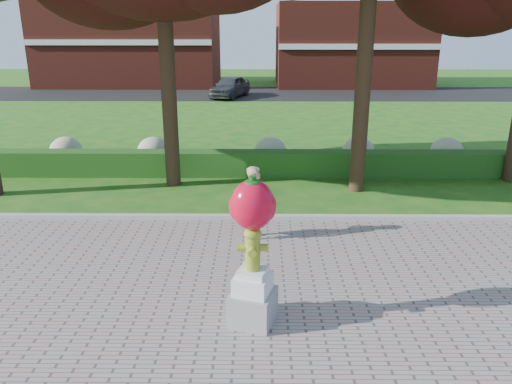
# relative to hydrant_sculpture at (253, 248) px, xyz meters

# --- Properties ---
(ground) EXTENTS (100.00, 100.00, 0.00)m
(ground) POSITION_rel_hydrant_sculpture_xyz_m (-0.55, 1.54, -1.35)
(ground) COLOR #1A5A16
(ground) RESTS_ON ground
(curb) EXTENTS (40.00, 0.18, 0.15)m
(curb) POSITION_rel_hydrant_sculpture_xyz_m (-0.55, 4.54, -1.27)
(curb) COLOR #ADADA5
(curb) RESTS_ON ground
(lawn_hedge) EXTENTS (24.00, 0.70, 0.80)m
(lawn_hedge) POSITION_rel_hydrant_sculpture_xyz_m (-0.55, 8.54, -0.95)
(lawn_hedge) COLOR #1A4D16
(lawn_hedge) RESTS_ON ground
(hydrangea_row) EXTENTS (20.10, 1.10, 0.99)m
(hydrangea_row) POSITION_rel_hydrant_sculpture_xyz_m (0.02, 9.54, -0.80)
(hydrangea_row) COLOR tan
(hydrangea_row) RESTS_ON ground
(street) EXTENTS (50.00, 8.00, 0.02)m
(street) POSITION_rel_hydrant_sculpture_xyz_m (-0.55, 29.54, -1.34)
(street) COLOR black
(street) RESTS_ON ground
(building_left) EXTENTS (14.00, 8.00, 7.00)m
(building_left) POSITION_rel_hydrant_sculpture_xyz_m (-10.55, 35.54, 2.15)
(building_left) COLOR maroon
(building_left) RESTS_ON ground
(building_right) EXTENTS (12.00, 8.00, 6.40)m
(building_right) POSITION_rel_hydrant_sculpture_xyz_m (7.45, 35.54, 1.85)
(building_right) COLOR maroon
(building_right) RESTS_ON ground
(hydrant_sculpture) EXTENTS (0.84, 0.84, 2.47)m
(hydrant_sculpture) POSITION_rel_hydrant_sculpture_xyz_m (0.00, 0.00, 0.00)
(hydrant_sculpture) COLOR gray
(hydrant_sculpture) RESTS_ON walkway
(woman) EXTENTS (0.58, 0.71, 1.67)m
(woman) POSITION_rel_hydrant_sculpture_xyz_m (0.01, 3.42, -0.47)
(woman) COLOR tan
(woman) RESTS_ON walkway
(parked_car) EXTENTS (2.99, 4.54, 1.44)m
(parked_car) POSITION_rel_hydrant_sculpture_xyz_m (-1.99, 27.34, -0.61)
(parked_car) COLOR #393B40
(parked_car) RESTS_ON street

